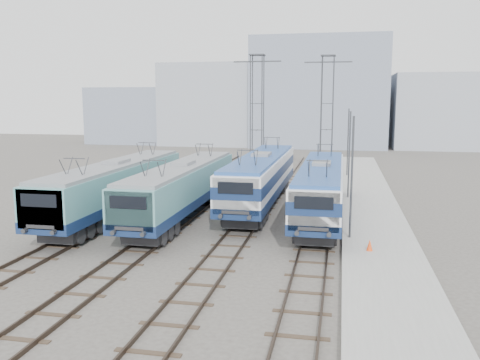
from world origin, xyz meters
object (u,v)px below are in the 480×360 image
Objects in this scene: locomotive_center_left at (182,186)px; mast_mid at (349,157)px; catenary_tower_east at (327,113)px; mast_front at (352,181)px; locomotive_center_right at (261,175)px; safety_cone at (370,245)px; locomotive_far_right at (321,185)px; catenary_tower_west at (257,113)px; locomotive_far_left at (116,185)px; mast_rear at (348,144)px.

mast_mid is (10.85, 8.34, 1.28)m from locomotive_center_left.
mast_front is at bearing -84.55° from catenary_tower_east.
safety_cone is (7.31, -10.84, -1.78)m from locomotive_center_right.
locomotive_far_right is 1.48× the size of catenary_tower_east.
catenary_tower_west is at bearing -162.90° from catenary_tower_east.
locomotive_center_left is 2.54× the size of mast_mid.
mast_front and mast_mid have the same top height.
mast_front is (2.10, -22.00, -3.14)m from catenary_tower_east.
locomotive_far_right is at bearing -34.25° from locomotive_center_right.
locomotive_far_left is 17.30m from safety_cone.
safety_cone is (16.31, -5.53, -1.66)m from locomotive_far_left.
locomotive_far_right is 30.64× the size of safety_cone.
mast_rear reaches higher than locomotive_center_left.
locomotive_center_left is 30.71× the size of safety_cone.
mast_mid reaches higher than locomotive_center_right.
safety_cone is at bearing -66.85° from catenary_tower_west.
locomotive_center_right is 14.80m from catenary_tower_east.
mast_front is 1.00× the size of mast_mid.
mast_rear reaches higher than safety_cone.
mast_mid is 12.00m from mast_rear.
locomotive_far_left is 25.90m from mast_rear.
mast_mid is at bearing 28.98° from locomotive_center_right.
locomotive_center_left is 11.52m from mast_front.
locomotive_center_left is at bearing 153.02° from safety_cone.
catenary_tower_west is at bearing 101.05° from locomotive_center_right.
catenary_tower_east is 1.71× the size of mast_rear.
locomotive_center_right is 12.49m from catenary_tower_west.
locomotive_far_right is at bearing 108.85° from mast_front.
locomotive_center_left is at bearing 6.04° from locomotive_far_left.
mast_rear is (8.60, 4.00, -3.14)m from catenary_tower_west.
locomotive_center_right is (9.00, 5.30, 0.12)m from locomotive_far_left.
mast_mid is (2.10, -10.00, -3.14)m from catenary_tower_east.
catenary_tower_west is 12.16m from mast_mid.
locomotive_far_left is 10.45m from locomotive_center_right.
locomotive_center_right is at bearing -78.95° from catenary_tower_west.
catenary_tower_west is at bearing 114.84° from locomotive_far_right.
catenary_tower_east is at bearing 90.86° from locomotive_far_right.
mast_front is (15.35, -3.18, 1.25)m from locomotive_far_left.
mast_front is (1.85, -5.42, 1.23)m from locomotive_far_right.
safety_cone is at bearing -67.88° from mast_front.
mast_mid reaches higher than locomotive_center_left.
mast_rear is 12.09× the size of safety_cone.
mast_rear is at bearing 84.31° from locomotive_far_right.
catenary_tower_west is (-2.25, 11.52, 4.27)m from locomotive_center_right.
mast_mid reaches higher than safety_cone.
mast_mid is at bearing -90.00° from mast_rear.
locomotive_far_left is at bearing -149.50° from locomotive_center_right.
safety_cone is (9.56, -22.35, -6.05)m from catenary_tower_west.
mast_front is (8.60, -20.00, -3.14)m from catenary_tower_west.
catenary_tower_west is 1.00× the size of catenary_tower_east.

